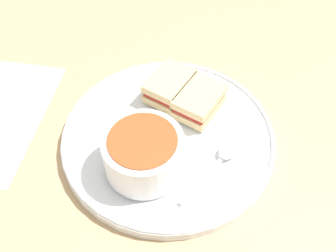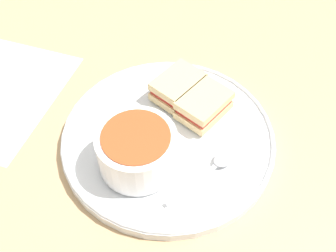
{
  "view_description": "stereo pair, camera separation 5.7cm",
  "coord_description": "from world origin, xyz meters",
  "px_view_note": "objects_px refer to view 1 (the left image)",
  "views": [
    {
      "loc": [
        0.35,
        -0.06,
        0.48
      ],
      "look_at": [
        0.0,
        0.0,
        0.04
      ],
      "focal_mm": 42.0,
      "sensor_mm": 36.0,
      "label": 1
    },
    {
      "loc": [
        0.36,
        -0.01,
        0.48
      ],
      "look_at": [
        0.0,
        0.0,
        0.04
      ],
      "focal_mm": 42.0,
      "sensor_mm": 36.0,
      "label": 2
    }
  ],
  "objects_px": {
    "soup_bowl": "(143,153)",
    "sandwich_half_near": "(199,101)",
    "spoon": "(224,156)",
    "sandwich_half_far": "(170,86)"
  },
  "relations": [
    {
      "from": "spoon",
      "to": "sandwich_half_far",
      "type": "height_order",
      "value": "sandwich_half_far"
    },
    {
      "from": "spoon",
      "to": "sandwich_half_far",
      "type": "xyz_separation_m",
      "value": [
        -0.13,
        -0.05,
        0.01
      ]
    },
    {
      "from": "sandwich_half_near",
      "to": "sandwich_half_far",
      "type": "relative_size",
      "value": 1.0
    },
    {
      "from": "sandwich_half_far",
      "to": "spoon",
      "type": "bearing_deg",
      "value": 20.94
    },
    {
      "from": "sandwich_half_near",
      "to": "sandwich_half_far",
      "type": "distance_m",
      "value": 0.05
    },
    {
      "from": "soup_bowl",
      "to": "sandwich_half_far",
      "type": "xyz_separation_m",
      "value": [
        -0.13,
        0.06,
        -0.01
      ]
    },
    {
      "from": "soup_bowl",
      "to": "sandwich_half_near",
      "type": "relative_size",
      "value": 1.13
    },
    {
      "from": "soup_bowl",
      "to": "sandwich_half_near",
      "type": "bearing_deg",
      "value": 132.71
    },
    {
      "from": "spoon",
      "to": "soup_bowl",
      "type": "bearing_deg",
      "value": 137.91
    },
    {
      "from": "sandwich_half_near",
      "to": "sandwich_half_far",
      "type": "height_order",
      "value": "same"
    }
  ]
}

